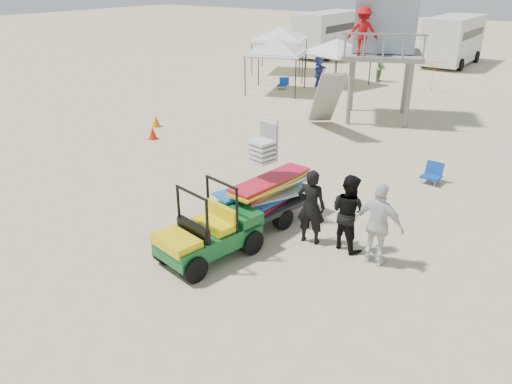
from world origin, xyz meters
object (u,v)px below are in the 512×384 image
Objects in this scene: lifeguard_tower at (384,28)px; man_left at (311,207)px; utility_cart at (207,226)px; surf_trailer at (266,186)px.

man_left is at bearing -74.21° from lifeguard_tower.
man_left is (1.52, 2.03, 0.12)m from utility_cart.
utility_cart is at bearing -82.65° from lifeguard_tower.
lifeguard_tower reaches higher than utility_cart.
surf_trailer is at bearing -24.69° from man_left.
surf_trailer reaches higher than utility_cart.
surf_trailer is at bearing 89.91° from utility_cart.
utility_cart is 2.54m from man_left.
surf_trailer is 1.55m from man_left.
utility_cart is 0.89× the size of surf_trailer.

